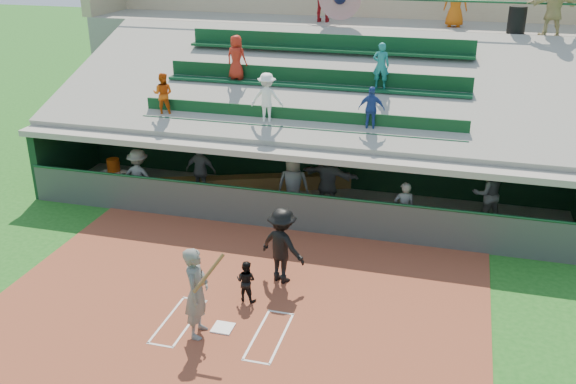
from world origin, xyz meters
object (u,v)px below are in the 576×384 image
(water_cooler, at_px, (113,165))
(home_plate, at_px, (223,328))
(trash_bin, at_px, (517,20))
(white_table, at_px, (116,180))
(batter_at_plate, at_px, (197,292))
(catcher, at_px, (246,281))

(water_cooler, bearing_deg, home_plate, -46.11)
(trash_bin, bearing_deg, white_table, -153.60)
(batter_at_plate, xyz_separation_m, white_table, (-5.62, 6.59, -0.66))
(home_plate, bearing_deg, trash_bin, 64.22)
(catcher, relative_size, water_cooler, 2.46)
(home_plate, relative_size, white_table, 0.59)
(home_plate, bearing_deg, catcher, 84.41)
(catcher, bearing_deg, batter_at_plate, 79.46)
(water_cooler, bearing_deg, white_table, -28.18)
(home_plate, height_order, trash_bin, trash_bin)
(white_table, distance_m, trash_bin, 14.11)
(catcher, height_order, trash_bin, trash_bin)
(catcher, bearing_deg, white_table, -30.72)
(batter_at_plate, xyz_separation_m, trash_bin, (6.31, 12.51, 4.01))
(water_cooler, bearing_deg, catcher, -39.53)
(home_plate, bearing_deg, water_cooler, 133.89)
(home_plate, relative_size, water_cooler, 1.07)
(home_plate, bearing_deg, batter_at_plate, -143.78)
(home_plate, xyz_separation_m, water_cooler, (-6.06, 6.30, 0.84))
(batter_at_plate, distance_m, trash_bin, 14.57)
(catcher, distance_m, trash_bin, 13.22)
(white_table, xyz_separation_m, water_cooler, (-0.03, 0.02, 0.52))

